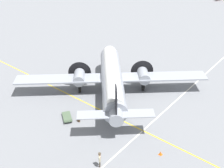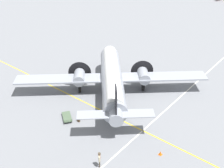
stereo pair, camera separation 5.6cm
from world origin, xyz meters
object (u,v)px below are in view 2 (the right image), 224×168
crew_foreground (99,158)px  suitcase_near_door (79,120)px  airliner_main (112,77)px  baggage_cart (67,117)px  traffic_cone (160,153)px

crew_foreground → suitcase_near_door: size_ratio=3.18×
airliner_main → baggage_cart: size_ratio=8.89×
airliner_main → crew_foreground: size_ratio=12.38×
crew_foreground → suitcase_near_door: crew_foreground is taller
airliner_main → baggage_cart: (0.58, 7.75, -2.35)m
crew_foreground → baggage_cart: bearing=-150.5°
airliner_main → suitcase_near_door: bearing=144.9°
airliner_main → crew_foreground: 13.27m
baggage_cart → traffic_cone: size_ratio=5.17×
airliner_main → traffic_cone: (-11.13, 5.89, -2.42)m
airliner_main → baggage_cart: airliner_main is taller
suitcase_near_door → baggage_cart: baggage_cart is taller
airliner_main → baggage_cart: bearing=133.8°
traffic_cone → crew_foreground: bearing=53.3°
traffic_cone → airliner_main: bearing=-27.9°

